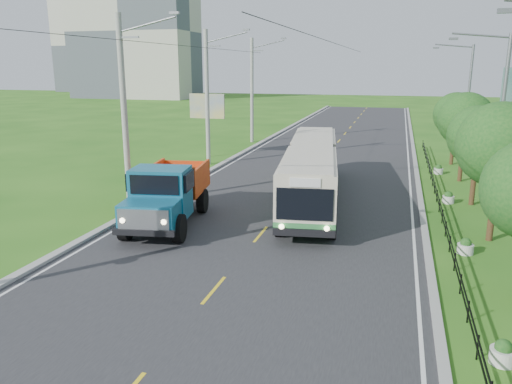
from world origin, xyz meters
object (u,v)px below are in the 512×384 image
at_px(streetlight_mid, 498,115).
at_px(tree_third, 501,150).
at_px(planter_front, 503,353).
at_px(pole_far, 252,90).
at_px(tree_fourth, 479,139).
at_px(pole_mid, 208,97).
at_px(tree_fifth, 466,122).
at_px(billboard_right, 511,100).
at_px(tree_back, 456,117).
at_px(planter_near, 465,247).
at_px(pole_near, 125,111).
at_px(streetlight_far, 466,99).
at_px(planter_far, 438,170).
at_px(planter_mid, 448,198).
at_px(dump_truck, 167,190).
at_px(bus, 312,168).
at_px(billboard_left, 207,110).

bearing_deg(streetlight_mid, tree_third, -97.64).
bearing_deg(planter_front, pole_far, 115.72).
relative_size(tree_fourth, planter_front, 8.06).
height_order(pole_mid, tree_fifth, pole_mid).
relative_size(planter_front, billboard_right, 0.09).
distance_m(tree_back, planter_near, 20.46).
height_order(pole_far, tree_back, pole_far).
bearing_deg(pole_near, tree_third, -2.71).
distance_m(pole_near, streetlight_far, 26.80).
bearing_deg(streetlight_mid, planter_far, 104.32).
xyz_separation_m(planter_mid, dump_truck, (-13.27, -7.72, 1.39)).
xyz_separation_m(pole_near, pole_mid, (0.00, 12.00, 0.00)).
height_order(pole_mid, planter_mid, pole_mid).
bearing_deg(pole_far, streetlight_mid, -45.14).
bearing_deg(tree_fifth, tree_third, -90.00).
height_order(tree_fifth, planter_far, tree_fifth).
bearing_deg(tree_fourth, bus, -170.25).
relative_size(pole_far, bus, 0.62).
bearing_deg(billboard_right, pole_far, 147.70).
relative_size(tree_third, streetlight_mid, 0.66).
distance_m(bus, dump_truck, 8.62).
relative_size(tree_fourth, tree_back, 0.98).
bearing_deg(pole_near, planter_far, 37.63).
bearing_deg(planter_mid, billboard_right, 58.34).
xyz_separation_m(planter_near, dump_truck, (-13.27, 0.28, 1.39)).
height_order(billboard_left, bus, billboard_left).
xyz_separation_m(tree_back, billboard_left, (-19.36, -2.14, 0.21)).
height_order(tree_fourth, planter_front, tree_fourth).
bearing_deg(billboard_right, planter_front, -99.55).
xyz_separation_m(planter_front, billboard_left, (-18.10, 26.00, 3.58)).
xyz_separation_m(streetlight_mid, planter_near, (-2.04, -8.00, -4.62)).
height_order(pole_mid, pole_far, same).
xyz_separation_m(tree_third, tree_fifth, (-0.00, 12.00, -0.13)).
xyz_separation_m(streetlight_far, planter_front, (-2.04, -30.00, -4.62)).
relative_size(tree_fourth, planter_far, 8.06).
relative_size(tree_third, billboard_right, 0.82).
height_order(streetlight_far, billboard_right, streetlight_far).
xyz_separation_m(planter_near, billboard_right, (3.70, 14.00, 5.06)).
distance_m(pole_near, planter_near, 17.79).
xyz_separation_m(pole_near, billboard_left, (-1.24, 15.00, -1.23)).
distance_m(pole_mid, billboard_right, 20.59).
bearing_deg(streetlight_far, streetlight_mid, -90.00).
distance_m(pole_near, dump_truck, 5.66).
distance_m(streetlight_mid, planter_front, 16.78).
xyz_separation_m(streetlight_far, dump_truck, (-15.31, -21.72, -3.23)).
distance_m(pole_near, planter_mid, 18.23).
relative_size(pole_far, planter_mid, 14.93).
distance_m(pole_far, tree_back, 19.43).
bearing_deg(dump_truck, streetlight_far, 45.66).
height_order(billboard_left, billboard_right, billboard_right).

